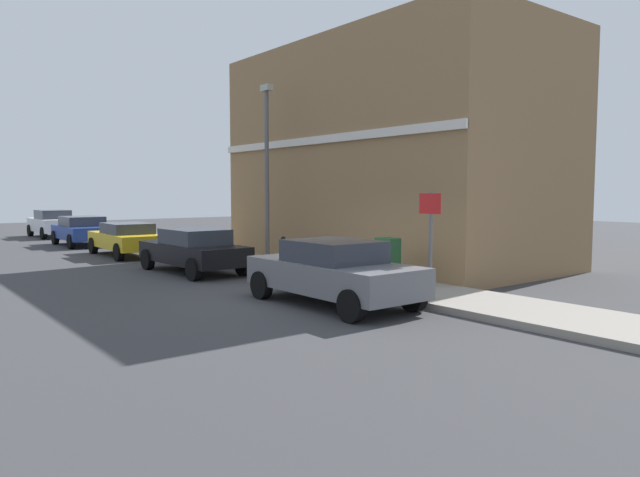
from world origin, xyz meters
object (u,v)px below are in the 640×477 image
car_yellow (126,238)px  car_black (194,250)px  bollard_near_cabinet (350,256)px  lamppost (267,165)px  car_blue (82,230)px  car_white (52,223)px  utility_cabinet (388,263)px  street_sign (430,229)px  bollard_far_kerb (283,253)px  car_grey (333,271)px

car_yellow → car_black: bearing=-179.0°
bollard_near_cabinet → lamppost: lamppost is taller
car_blue → car_white: 6.08m
utility_cabinet → street_sign: size_ratio=0.50×
bollard_far_kerb → lamppost: lamppost is taller
bollard_far_kerb → car_blue: bearing=96.3°
car_blue → bollard_far_kerb: bearing=-172.7°
car_grey → car_yellow: 12.41m
bollard_near_cabinet → car_black: bearing=120.9°
car_grey → bollard_far_kerb: size_ratio=4.08×
car_yellow → utility_cabinet: bearing=-166.9°
lamppost → car_yellow: bearing=112.5°
car_blue → car_white: car_white is taller
utility_cabinet → car_black: bearing=112.9°
car_white → car_blue: bearing=177.8°
lamppost → bollard_near_cabinet: bearing=-89.7°
bollard_near_cabinet → street_sign: street_sign is taller
car_blue → lamppost: lamppost is taller
bollard_far_kerb → lamppost: size_ratio=0.18×
car_black → car_white: size_ratio=1.07×
car_grey → car_black: 6.55m
utility_cabinet → bollard_near_cabinet: (0.10, 1.54, 0.02)m
car_black → lamppost: (2.54, -0.16, 2.60)m
car_black → car_yellow: car_black is taller
car_yellow → car_blue: 5.48m
utility_cabinet → bollard_near_cabinet: utility_cabinet is taller
bollard_near_cabinet → street_sign: 3.79m
street_sign → car_blue: bearing=95.2°
car_yellow → street_sign: (1.69, -13.71, 0.98)m
car_white → bollard_near_cabinet: 21.83m
car_black → car_blue: bearing=-1.3°
car_yellow → car_white: car_white is taller
car_blue → lamppost: size_ratio=0.69×
bollard_near_cabinet → utility_cabinet: bearing=-93.7°
car_yellow → lamppost: size_ratio=0.75×
utility_cabinet → car_grey: bearing=-162.9°
car_grey → car_blue: size_ratio=1.08×
car_white → utility_cabinet: car_white is taller
bollard_near_cabinet → bollard_far_kerb: same height
bollard_far_kerb → lamppost: (1.00, 2.38, 2.60)m
car_yellow → lamppost: bearing=-156.0°
bollard_near_cabinet → bollard_far_kerb: 2.02m
car_grey → street_sign: size_ratio=1.84×
car_black → car_blue: 11.34m
car_yellow → bollard_far_kerb: bearing=-168.5°
car_grey → car_blue: car_grey is taller
car_white → bollard_near_cabinet: bearing=-174.2°
car_white → bollard_far_kerb: bearing=-176.6°
car_yellow → lamppost: lamppost is taller
car_blue → lamppost: 12.06m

